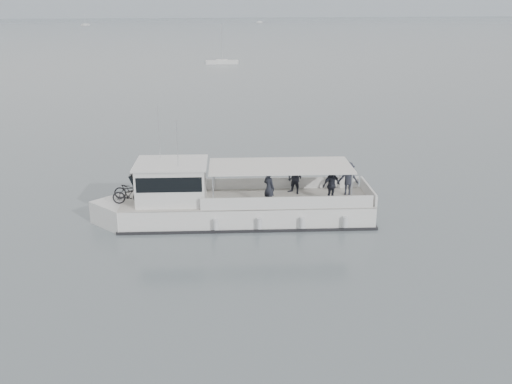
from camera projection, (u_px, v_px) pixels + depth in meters
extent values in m
plane|color=slate|center=(205.00, 226.00, 30.52)|extent=(1400.00, 1400.00, 0.00)
cube|color=#939EA8|center=(123.00, 2.00, 544.73)|extent=(1400.00, 90.00, 28.00)
cube|color=white|center=(247.00, 212.00, 31.25)|extent=(13.85, 5.86, 1.46)
cube|color=white|center=(124.00, 214.00, 30.93)|extent=(3.59, 3.59, 1.46)
cube|color=beige|center=(247.00, 199.00, 31.03)|extent=(13.85, 5.86, 0.07)
cube|color=black|center=(247.00, 219.00, 31.39)|extent=(14.09, 6.03, 0.20)
cube|color=white|center=(281.00, 183.00, 32.66)|extent=(8.84, 1.66, 0.67)
cube|color=white|center=(287.00, 203.00, 29.38)|extent=(8.84, 1.66, 0.67)
cube|color=white|center=(368.00, 191.00, 31.24)|extent=(0.73, 3.55, 0.67)
cube|color=white|center=(172.00, 183.00, 30.52)|extent=(4.05, 3.60, 2.01)
cube|color=black|center=(139.00, 180.00, 30.38)|extent=(1.10, 2.86, 1.30)
cube|color=black|center=(172.00, 177.00, 30.41)|extent=(3.84, 3.60, 0.78)
cube|color=white|center=(171.00, 163.00, 30.19)|extent=(4.31, 3.86, 0.11)
cube|color=silver|center=(280.00, 166.00, 30.54)|extent=(8.08, 4.63, 0.09)
cylinder|color=silver|center=(213.00, 192.00, 29.17)|extent=(0.08, 0.08, 1.85)
cylinder|color=silver|center=(214.00, 175.00, 32.14)|extent=(0.08, 0.08, 1.85)
cylinder|color=silver|center=(352.00, 190.00, 29.51)|extent=(0.08, 0.08, 1.85)
cylinder|color=silver|center=(340.00, 173.00, 32.48)|extent=(0.08, 0.08, 1.85)
cylinder|color=silver|center=(159.00, 133.00, 30.66)|extent=(0.04, 0.04, 2.91)
cylinder|color=silver|center=(177.00, 144.00, 29.08)|extent=(0.04, 0.04, 2.46)
cylinder|color=silver|center=(216.00, 224.00, 29.29)|extent=(0.31, 0.31, 0.56)
cylinder|color=silver|center=(259.00, 224.00, 29.40)|extent=(0.31, 0.31, 0.56)
cylinder|color=silver|center=(302.00, 223.00, 29.50)|extent=(0.31, 0.31, 0.56)
cylinder|color=silver|center=(345.00, 222.00, 29.61)|extent=(0.31, 0.31, 0.56)
imported|color=black|center=(132.00, 190.00, 30.99)|extent=(2.01, 0.99, 1.01)
imported|color=black|center=(129.00, 194.00, 30.14)|extent=(1.83, 0.80, 1.06)
imported|color=#252731|center=(269.00, 188.00, 29.83)|extent=(0.76, 0.82, 1.88)
imported|color=#252731|center=(295.00, 178.00, 31.61)|extent=(1.12, 1.16, 1.88)
imported|color=#252731|center=(331.00, 185.00, 30.31)|extent=(1.19, 0.82, 1.88)
imported|color=#252731|center=(348.00, 179.00, 31.43)|extent=(1.35, 0.97, 1.88)
cube|color=white|center=(222.00, 62.00, 114.86)|extent=(6.65, 2.81, 0.75)
cube|color=white|center=(222.00, 61.00, 114.76)|extent=(2.46, 2.06, 0.45)
cylinder|color=silver|center=(222.00, 43.00, 113.65)|extent=(0.08, 0.08, 7.10)
cube|color=white|center=(85.00, 25.00, 335.88)|extent=(4.94, 6.22, 0.75)
cube|color=white|center=(85.00, 24.00, 335.78)|extent=(2.60, 2.73, 0.45)
cylinder|color=silver|center=(85.00, 18.00, 334.74)|extent=(0.08, 0.08, 6.74)
cube|color=white|center=(260.00, 22.00, 387.59)|extent=(4.72, 5.23, 0.75)
cube|color=white|center=(260.00, 21.00, 387.49)|extent=(2.35, 2.40, 0.45)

